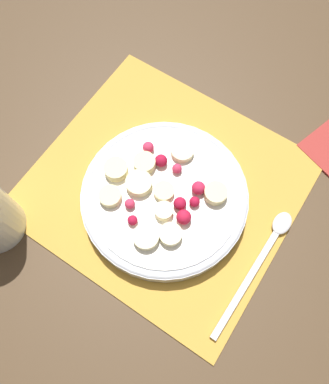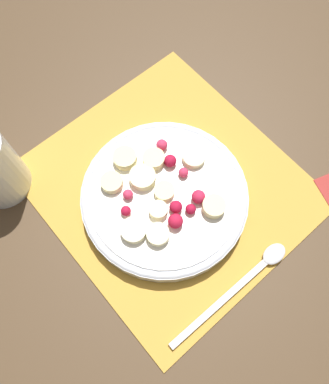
% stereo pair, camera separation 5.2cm
% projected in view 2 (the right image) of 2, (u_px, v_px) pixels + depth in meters
% --- Properties ---
extents(ground_plane, '(3.00, 3.00, 0.00)m').
position_uv_depth(ground_plane, '(169.00, 187.00, 0.57)').
color(ground_plane, '#4C3823').
extents(placemat, '(0.38, 0.35, 0.01)m').
position_uv_depth(placemat, '(169.00, 186.00, 0.56)').
color(placemat, gold).
rests_on(placemat, ground_plane).
extents(fruit_bowl, '(0.24, 0.24, 0.05)m').
position_uv_depth(fruit_bowl, '(164.00, 196.00, 0.54)').
color(fruit_bowl, silver).
rests_on(fruit_bowl, placemat).
extents(spoon, '(0.03, 0.21, 0.01)m').
position_uv_depth(spoon, '(250.00, 276.00, 0.51)').
color(spoon, silver).
rests_on(spoon, placemat).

